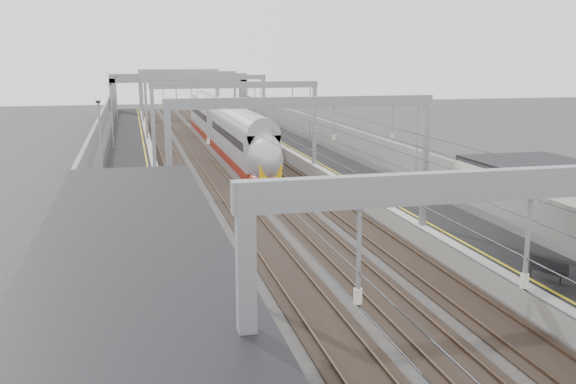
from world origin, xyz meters
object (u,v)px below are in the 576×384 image
overbridge (179,83)px  signal_green (153,114)px  bench (547,268)px  train (226,131)px

overbridge → signal_green: 25.14m
bench → signal_green: signal_green is taller
train → bench: size_ratio=27.84×
train → bench: 45.25m
train → bench: (5.81, -44.88, -0.49)m
bench → signal_green: bearing=101.3°
train → signal_green: (-6.70, 17.47, 0.42)m
overbridge → bench: (7.31, -86.77, -3.80)m
overbridge → train: size_ratio=0.47×
bench → train: bearing=97.4°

